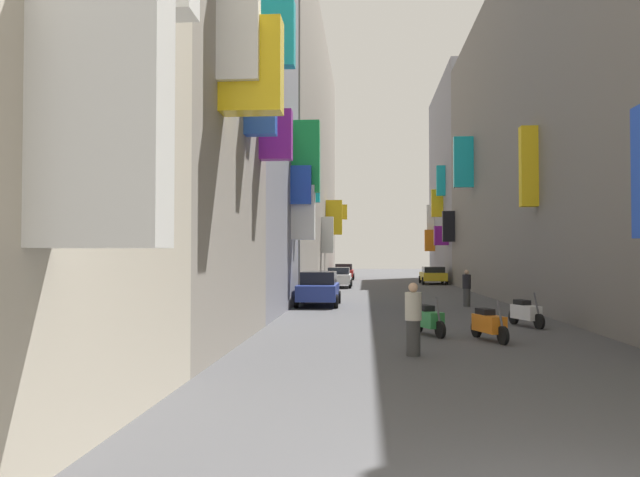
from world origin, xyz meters
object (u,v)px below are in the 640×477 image
parked_car_red (344,271)px  pedestrian_crossing (413,319)px  scooter_orange (489,324)px  pedestrian_near_left (467,288)px  scooter_white (526,312)px  parked_car_blue (319,288)px  parked_car_white (339,277)px  scooter_green (428,319)px  parked_car_yellow (433,275)px

parked_car_red → pedestrian_crossing: (3.13, -43.93, 0.05)m
scooter_orange → pedestrian_near_left: (1.25, 11.20, 0.36)m
parked_car_red → scooter_white: bearing=-79.3°
parked_car_blue → scooter_orange: 12.45m
parked_car_white → scooter_green: bearing=-82.0°
parked_car_white → pedestrian_crossing: bearing=-84.3°
scooter_white → scooter_orange: bearing=-118.4°
scooter_green → pedestrian_near_left: bearing=74.9°
parked_car_white → scooter_orange: parked_car_white is taller
parked_car_blue → parked_car_red: (0.10, 30.13, -0.02)m
parked_car_red → pedestrian_crossing: 44.05m
parked_car_blue → parked_car_red: bearing=89.8°
parked_car_blue → scooter_orange: parked_car_blue is taller
scooter_white → pedestrian_near_left: pedestrian_near_left is taller
scooter_green → parked_car_blue: bearing=111.2°
scooter_green → scooter_white: size_ratio=0.94×
parked_car_yellow → pedestrian_crossing: 35.90m
scooter_orange → parked_car_red: bearing=97.4°
scooter_green → pedestrian_near_left: (2.75, 10.17, 0.36)m
pedestrian_crossing → parked_car_yellow: bearing=83.0°
parked_car_blue → pedestrian_near_left: pedestrian_near_left is taller
scooter_white → pedestrian_near_left: (-0.60, 7.78, 0.36)m
pedestrian_crossing → parked_car_blue: bearing=103.2°
scooter_white → pedestrian_crossing: size_ratio=1.10×
scooter_orange → scooter_green: same height
parked_car_yellow → scooter_white: bearing=-90.6°
parked_car_white → scooter_white: bearing=-73.6°
parked_car_yellow → parked_car_white: parked_car_white is taller
scooter_green → pedestrian_crossing: size_ratio=1.03×
parked_car_white → parked_car_red: (-0.13, 13.99, 0.02)m
parked_car_yellow → parked_car_red: (-7.48, 8.30, 0.04)m
parked_car_red → scooter_green: (3.84, -40.29, -0.32)m
parked_car_white → parked_car_blue: (-0.23, -16.15, 0.05)m
scooter_green → scooter_white: bearing=35.5°
scooter_orange → scooter_white: 3.89m
parked_car_red → pedestrian_crossing: size_ratio=2.45×
parked_car_white → scooter_orange: size_ratio=2.39×
pedestrian_near_left → scooter_orange: bearing=-96.4°
scooter_orange → pedestrian_crossing: size_ratio=1.12×
parked_car_blue → parked_car_red: parked_car_blue is taller
parked_car_blue → scooter_green: bearing=-68.8°
parked_car_red → parked_car_white: bearing=-89.5°
scooter_orange → scooter_white: (1.85, 3.43, -0.00)m
parked_car_blue → parked_car_yellow: bearing=70.8°
parked_car_white → pedestrian_crossing: size_ratio=2.69×
parked_car_yellow → scooter_white: parked_car_yellow is taller
parked_car_white → pedestrian_crossing: pedestrian_crossing is taller
pedestrian_near_left → parked_car_red: bearing=102.3°
parked_car_white → pedestrian_near_left: (6.46, -16.14, 0.06)m
parked_car_white → scooter_green: 26.57m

